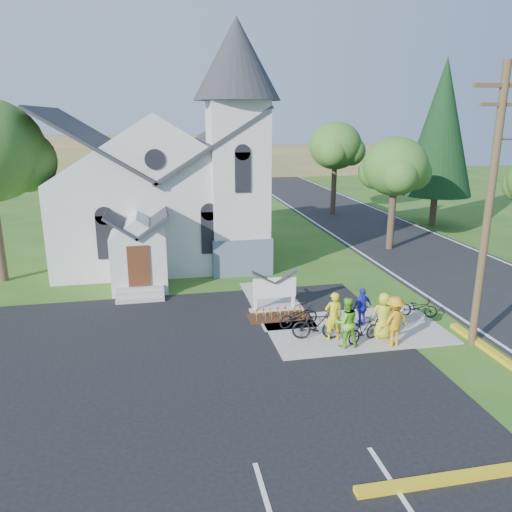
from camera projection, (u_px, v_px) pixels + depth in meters
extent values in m
plane|color=#295718|center=(324.00, 339.00, 19.14)|extent=(120.00, 120.00, 0.00)
cube|color=black|center=(135.00, 383.00, 15.92)|extent=(20.00, 16.00, 0.02)
cube|color=black|center=(390.00, 237.00, 35.19)|extent=(8.00, 90.00, 0.02)
cube|color=#9F998F|center=(356.00, 330.00, 19.89)|extent=(7.00, 4.00, 0.05)
cube|color=silver|center=(158.00, 216.00, 29.58)|extent=(11.00, 9.00, 5.00)
cube|color=slate|center=(239.00, 251.00, 27.69)|extent=(3.20, 3.20, 2.00)
cube|color=silver|center=(238.00, 188.00, 26.75)|extent=(3.00, 3.00, 9.00)
cone|color=#28282D|center=(237.00, 59.00, 24.98)|extent=(4.50, 4.50, 4.00)
cube|color=silver|center=(139.00, 261.00, 24.31)|extent=(2.60, 2.40, 2.80)
cube|color=#502916|center=(139.00, 267.00, 23.13)|extent=(1.00, 0.10, 2.00)
cube|color=#9F998F|center=(274.00, 309.00, 21.91)|extent=(2.20, 0.40, 0.10)
cube|color=white|center=(255.00, 300.00, 21.62)|extent=(0.12, 0.12, 1.00)
cube|color=white|center=(293.00, 297.00, 21.94)|extent=(0.12, 0.12, 1.00)
cube|color=white|center=(274.00, 288.00, 21.64)|extent=(1.90, 0.14, 0.90)
cube|color=#3B1C10|center=(279.00, 317.00, 21.07)|extent=(2.60, 1.10, 0.07)
cylinder|color=#4A3625|center=(488.00, 212.00, 17.37)|extent=(0.28, 0.28, 10.00)
cube|color=#4A3625|center=(505.00, 85.00, 16.24)|extent=(2.20, 0.14, 0.14)
cube|color=#4A3625|center=(502.00, 105.00, 16.40)|extent=(1.60, 0.12, 0.12)
cylinder|color=#392A1F|center=(391.00, 218.00, 31.53)|extent=(0.44, 0.44, 4.05)
ellipsoid|color=#2B6021|center=(395.00, 166.00, 30.65)|extent=(4.00, 4.00, 3.60)
cylinder|color=#392A1F|center=(334.00, 188.00, 42.88)|extent=(0.44, 0.44, 4.50)
ellipsoid|color=#2B6021|center=(335.00, 146.00, 41.92)|extent=(4.40, 4.40, 3.96)
cylinder|color=#392A1F|center=(433.00, 210.00, 38.65)|extent=(0.50, 0.50, 2.40)
cone|color=black|center=(441.00, 128.00, 36.97)|extent=(5.20, 5.20, 10.00)
cube|color=brown|center=(238.00, 160.00, 72.57)|extent=(60.00, 8.00, 4.00)
cube|color=brown|center=(126.00, 155.00, 71.20)|extent=(30.00, 6.00, 5.60)
cube|color=brown|center=(347.00, 163.00, 73.87)|extent=(25.00, 6.00, 3.00)
imported|color=gold|center=(334.00, 316.00, 18.69)|extent=(0.71, 0.49, 1.90)
imported|color=black|center=(299.00, 316.00, 20.02)|extent=(1.81, 0.99, 0.90)
imported|color=#61BC23|center=(346.00, 322.00, 18.13)|extent=(0.94, 0.74, 1.91)
imported|color=black|center=(317.00, 325.00, 18.86)|extent=(1.93, 0.85, 1.12)
imported|color=#2926C0|center=(362.00, 307.00, 19.98)|extent=(1.02, 0.68, 1.60)
imported|color=black|center=(388.00, 317.00, 20.04)|extent=(1.62, 1.11, 0.81)
imported|color=orange|center=(394.00, 321.00, 18.25)|extent=(1.35, 0.94, 1.90)
imported|color=black|center=(363.00, 330.00, 18.64)|extent=(1.58, 0.98, 0.92)
imported|color=gold|center=(383.00, 315.00, 18.87)|extent=(1.03, 0.86, 1.82)
imported|color=black|center=(418.00, 307.00, 21.02)|extent=(1.68, 1.16, 0.84)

